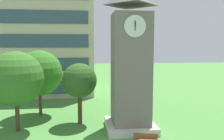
{
  "coord_description": "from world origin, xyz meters",
  "views": [
    {
      "loc": [
        -0.94,
        -15.44,
        7.42
      ],
      "look_at": [
        1.51,
        5.55,
        5.19
      ],
      "focal_mm": 37.79,
      "sensor_mm": 36.0,
      "label": 1
    }
  ],
  "objects_px": {
    "tree_streetside": "(16,79)",
    "tree_near_tower": "(80,81)",
    "park_bench": "(146,139)",
    "tree_by_building": "(39,73)",
    "clock_tower": "(131,68)"
  },
  "relations": [
    {
      "from": "clock_tower",
      "to": "park_bench",
      "type": "bearing_deg",
      "value": -82.45
    },
    {
      "from": "park_bench",
      "to": "tree_streetside",
      "type": "bearing_deg",
      "value": 157.74
    },
    {
      "from": "tree_streetside",
      "to": "tree_near_tower",
      "type": "bearing_deg",
      "value": 13.97
    },
    {
      "from": "tree_by_building",
      "to": "clock_tower",
      "type": "bearing_deg",
      "value": -30.45
    },
    {
      "from": "clock_tower",
      "to": "tree_by_building",
      "type": "height_order",
      "value": "clock_tower"
    },
    {
      "from": "clock_tower",
      "to": "park_bench",
      "type": "xyz_separation_m",
      "value": [
        0.47,
        -3.55,
        -4.99
      ]
    },
    {
      "from": "clock_tower",
      "to": "tree_by_building",
      "type": "xyz_separation_m",
      "value": [
        -8.66,
        5.09,
        -0.92
      ]
    },
    {
      "from": "park_bench",
      "to": "tree_near_tower",
      "type": "height_order",
      "value": "tree_near_tower"
    },
    {
      "from": "park_bench",
      "to": "tree_near_tower",
      "type": "distance_m",
      "value": 8.25
    },
    {
      "from": "clock_tower",
      "to": "tree_near_tower",
      "type": "distance_m",
      "value": 5.06
    },
    {
      "from": "clock_tower",
      "to": "park_bench",
      "type": "distance_m",
      "value": 6.14
    },
    {
      "from": "clock_tower",
      "to": "tree_near_tower",
      "type": "height_order",
      "value": "clock_tower"
    },
    {
      "from": "park_bench",
      "to": "tree_streetside",
      "type": "relative_size",
      "value": 0.27
    },
    {
      "from": "park_bench",
      "to": "tree_by_building",
      "type": "height_order",
      "value": "tree_by_building"
    },
    {
      "from": "clock_tower",
      "to": "park_bench",
      "type": "relative_size",
      "value": 6.48
    }
  ]
}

